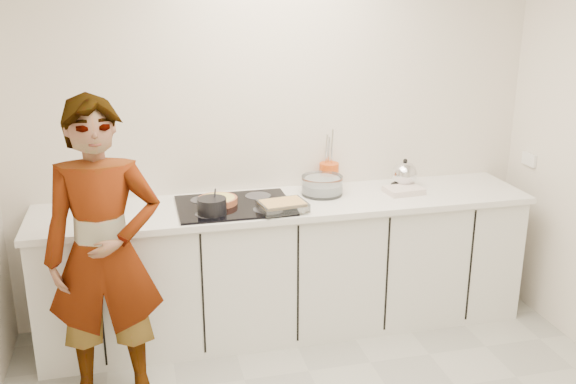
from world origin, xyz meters
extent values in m
cube|color=silver|center=(0.00, 1.60, 1.30)|extent=(3.60, 0.00, 2.60)
cube|color=white|center=(1.79, 1.33, 1.07)|extent=(0.02, 0.15, 0.09)
cube|color=white|center=(0.00, 1.28, 0.43)|extent=(3.20, 0.58, 0.87)
cube|color=white|center=(0.00, 1.28, 0.89)|extent=(3.24, 0.64, 0.04)
cube|color=black|center=(-0.35, 1.26, 0.92)|extent=(0.72, 0.54, 0.01)
cylinder|color=#A05232|center=(-0.45, 1.30, 0.94)|extent=(0.29, 0.29, 0.04)
cylinder|color=#F4DE63|center=(-0.45, 1.30, 0.96)|extent=(0.26, 0.26, 0.01)
cylinder|color=black|center=(-0.51, 1.12, 0.97)|extent=(0.20, 0.20, 0.10)
cylinder|color=silver|center=(-0.49, 1.14, 1.02)|extent=(0.02, 0.07, 0.15)
cube|color=silver|center=(-0.08, 1.08, 0.95)|extent=(0.31, 0.25, 0.05)
cube|color=tan|center=(-0.08, 1.08, 0.97)|extent=(0.28, 0.21, 0.02)
cylinder|color=silver|center=(0.26, 1.37, 0.97)|extent=(0.34, 0.34, 0.13)
cylinder|color=white|center=(0.26, 1.37, 0.95)|extent=(0.29, 0.29, 0.06)
cube|color=white|center=(0.81, 1.27, 0.93)|extent=(0.26, 0.20, 0.04)
cylinder|color=black|center=(0.86, 1.39, 0.92)|extent=(0.20, 0.20, 0.02)
sphere|color=silver|center=(0.86, 1.39, 1.01)|extent=(0.19, 0.19, 0.18)
sphere|color=black|center=(0.86, 1.39, 1.10)|extent=(0.03, 0.03, 0.03)
cylinder|color=#D0490F|center=(0.36, 1.53, 0.99)|extent=(0.18, 0.18, 0.17)
imported|color=white|center=(-1.14, 0.76, 0.86)|extent=(0.65, 0.44, 1.73)
camera|label=1|loc=(-0.92, -2.57, 2.24)|focal=40.00mm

